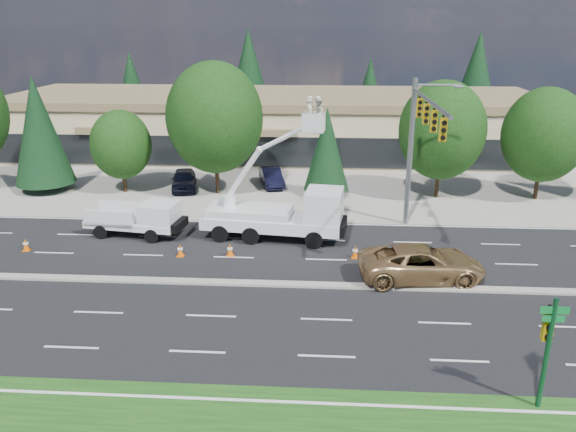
# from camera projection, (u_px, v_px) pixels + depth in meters

# --- Properties ---
(ground) EXTENTS (140.00, 140.00, 0.00)m
(ground) POSITION_uv_depth(u_px,v_px,m) (224.00, 283.00, 27.35)
(ground) COLOR black
(ground) RESTS_ON ground
(concrete_apron) EXTENTS (140.00, 22.00, 0.01)m
(concrete_apron) POSITION_uv_depth(u_px,v_px,m) (265.00, 176.00, 46.20)
(concrete_apron) COLOR gray
(concrete_apron) RESTS_ON ground
(road_median) EXTENTS (120.00, 0.55, 0.12)m
(road_median) POSITION_uv_depth(u_px,v_px,m) (224.00, 282.00, 27.33)
(road_median) COLOR gray
(road_median) RESTS_ON ground
(strip_mall) EXTENTS (50.40, 15.40, 5.50)m
(strip_mall) POSITION_uv_depth(u_px,v_px,m) (275.00, 122.00, 54.67)
(strip_mall) COLOR tan
(strip_mall) RESTS_ON ground
(tree_front_b) EXTENTS (4.32, 4.32, 8.52)m
(tree_front_b) POSITION_uv_depth(u_px,v_px,m) (39.00, 130.00, 40.92)
(tree_front_b) COLOR #332114
(tree_front_b) RESTS_ON ground
(tree_front_c) EXTENTS (4.40, 4.40, 6.11)m
(tree_front_c) POSITION_uv_depth(u_px,v_px,m) (121.00, 145.00, 40.89)
(tree_front_c) COLOR #332114
(tree_front_c) RESTS_ON ground
(tree_front_d) EXTENTS (6.90, 6.90, 9.58)m
(tree_front_d) POSITION_uv_depth(u_px,v_px,m) (215.00, 118.00, 39.82)
(tree_front_d) COLOR #332114
(tree_front_d) RESTS_ON ground
(tree_front_e) EXTENTS (3.26, 3.26, 6.42)m
(tree_front_e) POSITION_uv_depth(u_px,v_px,m) (327.00, 149.00, 40.06)
(tree_front_e) COLOR #332114
(tree_front_e) RESTS_ON ground
(tree_front_f) EXTENTS (6.03, 6.03, 8.37)m
(tree_front_f) POSITION_uv_depth(u_px,v_px,m) (442.00, 130.00, 39.12)
(tree_front_f) COLOR #332114
(tree_front_f) RESTS_ON ground
(tree_front_g) EXTENTS (5.72, 5.72, 7.94)m
(tree_front_g) POSITION_uv_depth(u_px,v_px,m) (544.00, 135.00, 38.79)
(tree_front_g) COLOR #332114
(tree_front_g) RESTS_ON ground
(tree_back_a) EXTENTS (4.45, 4.45, 8.77)m
(tree_back_a) POSITION_uv_depth(u_px,v_px,m) (132.00, 87.00, 66.44)
(tree_back_a) COLOR #332114
(tree_back_a) RESTS_ON ground
(tree_back_b) EXTENTS (5.81, 5.81, 11.46)m
(tree_back_b) POSITION_uv_depth(u_px,v_px,m) (249.00, 75.00, 65.14)
(tree_back_b) COLOR #332114
(tree_back_b) RESTS_ON ground
(tree_back_c) EXTENTS (4.13, 4.13, 8.15)m
(tree_back_c) POSITION_uv_depth(u_px,v_px,m) (369.00, 92.00, 64.91)
(tree_back_c) COLOR #332114
(tree_back_c) RESTS_ON ground
(tree_back_d) EXTENTS (5.64, 5.64, 11.12)m
(tree_back_d) POSITION_uv_depth(u_px,v_px,m) (476.00, 78.00, 63.69)
(tree_back_d) COLOR #332114
(tree_back_d) RESTS_ON ground
(signal_mast) EXTENTS (2.76, 10.16, 9.00)m
(signal_mast) POSITION_uv_depth(u_px,v_px,m) (418.00, 135.00, 31.41)
(signal_mast) COLOR gray
(signal_mast) RESTS_ON ground
(street_sign_pole) EXTENTS (0.90, 0.44, 4.00)m
(street_sign_pole) POSITION_uv_depth(u_px,v_px,m) (548.00, 341.00, 17.92)
(street_sign_pole) COLOR #0D3C20
(street_sign_pole) RESTS_ON ground
(utility_pickup) EXTENTS (5.74, 2.81, 2.11)m
(utility_pickup) POSITION_uv_depth(u_px,v_px,m) (140.00, 222.00, 33.20)
(utility_pickup) COLOR white
(utility_pickup) RESTS_ON ground
(bucket_truck) EXTENTS (8.34, 3.43, 8.31)m
(bucket_truck) POSITION_uv_depth(u_px,v_px,m) (284.00, 210.00, 32.37)
(bucket_truck) COLOR white
(bucket_truck) RESTS_ON ground
(traffic_cone_a) EXTENTS (0.40, 0.40, 0.70)m
(traffic_cone_a) POSITION_uv_depth(u_px,v_px,m) (26.00, 245.00, 31.18)
(traffic_cone_a) COLOR #DE5B07
(traffic_cone_a) RESTS_ON ground
(traffic_cone_b) EXTENTS (0.40, 0.40, 0.70)m
(traffic_cone_b) POSITION_uv_depth(u_px,v_px,m) (180.00, 250.00, 30.43)
(traffic_cone_b) COLOR #DE5B07
(traffic_cone_b) RESTS_ON ground
(traffic_cone_c) EXTENTS (0.40, 0.40, 0.70)m
(traffic_cone_c) POSITION_uv_depth(u_px,v_px,m) (230.00, 250.00, 30.47)
(traffic_cone_c) COLOR #DE5B07
(traffic_cone_c) RESTS_ON ground
(traffic_cone_d) EXTENTS (0.40, 0.40, 0.70)m
(traffic_cone_d) POSITION_uv_depth(u_px,v_px,m) (355.00, 252.00, 30.21)
(traffic_cone_d) COLOR #DE5B07
(traffic_cone_d) RESTS_ON ground
(minivan) EXTENTS (6.42, 3.46, 1.71)m
(minivan) POSITION_uv_depth(u_px,v_px,m) (421.00, 263.00, 27.55)
(minivan) COLOR #A68050
(minivan) RESTS_ON ground
(parked_car_west) EXTENTS (2.60, 4.65, 1.50)m
(parked_car_west) POSITION_uv_depth(u_px,v_px,m) (184.00, 179.00, 42.52)
(parked_car_west) COLOR black
(parked_car_west) RESTS_ON ground
(parked_car_east) EXTENTS (2.42, 4.36, 1.36)m
(parked_car_east) POSITION_uv_depth(u_px,v_px,m) (271.00, 177.00, 43.42)
(parked_car_east) COLOR black
(parked_car_east) RESTS_ON ground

